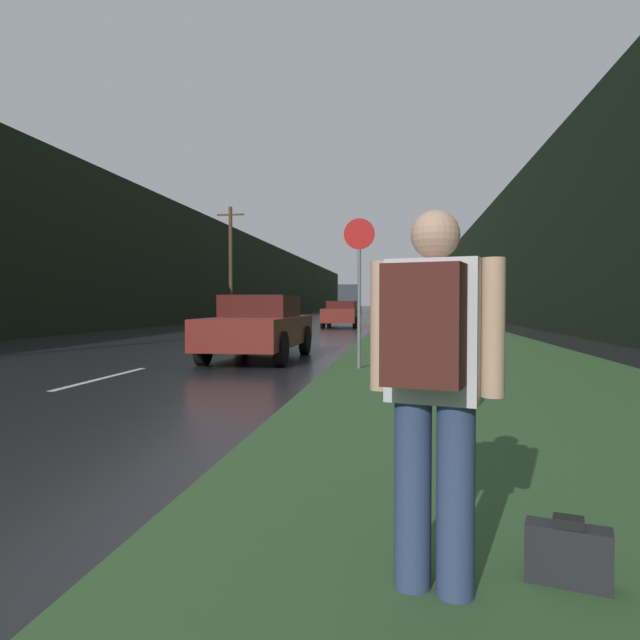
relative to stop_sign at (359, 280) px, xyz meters
name	(u,v)px	position (x,y,z in m)	size (l,w,h in m)	color
grass_verge	(425,322)	(2.39, 29.63, -1.73)	(6.00, 240.00, 0.02)	#33562D
lane_stripe_b	(104,378)	(-4.25, -1.96, -1.74)	(0.12, 3.00, 0.01)	silver
lane_stripe_c	(228,347)	(-4.25, 5.04, -1.74)	(0.12, 3.00, 0.01)	silver
lane_stripe_d	(279,334)	(-4.25, 12.04, -1.74)	(0.12, 3.00, 0.01)	silver
treeline_far_side	(241,277)	(-13.88, 39.63, 2.02)	(2.00, 140.00, 7.51)	black
treeline_near_side	(492,267)	(8.39, 39.63, 2.66)	(2.00, 140.00, 8.80)	black
utility_pole_far	(231,263)	(-10.16, 24.50, 2.14)	(1.80, 0.24, 7.50)	#4C3823
stop_sign	(359,280)	(0.00, 0.00, 0.00)	(0.60, 0.07, 2.94)	slate
hitchhiker_with_backpack	(433,376)	(0.97, -8.60, -0.77)	(0.57, 0.48, 1.69)	navy
suitcase	(568,556)	(1.58, -8.42, -1.59)	(0.39, 0.23, 0.32)	#232326
car_passing_near	(259,326)	(-2.43, 1.70, -0.98)	(1.86, 4.59, 1.47)	maroon
car_passing_far	(341,314)	(-2.43, 19.42, -1.01)	(1.87, 4.02, 1.42)	maroon
delivery_truck	(350,299)	(-6.06, 63.67, 0.18)	(2.60, 7.31, 3.68)	black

